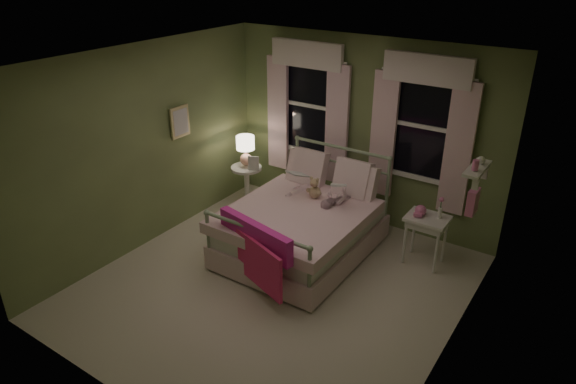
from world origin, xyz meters
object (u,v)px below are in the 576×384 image
Objects in this scene: bed at (303,226)px; child_right at (340,181)px; teddy_bear at (315,190)px; child_left at (303,172)px; table_lamp at (246,148)px; nightstand_right at (427,224)px; nightstand_left at (247,181)px.

bed is 0.74m from child_right.
child_left is at bearing 150.50° from teddy_bear.
table_lamp reaches higher than teddy_bear.
teddy_bear is (0.28, -0.16, -0.11)m from child_left.
nightstand_right is (1.39, 0.62, 0.17)m from bed.
bed is 0.73m from child_left.
nightstand_right is (1.39, 0.36, -0.24)m from teddy_bear.
child_left reaches higher than nightstand_left.
nightstand_right is at bearing -0.17° from table_lamp.
table_lamp is 0.70× the size of nightstand_right.
nightstand_left is at bearing 1.32° from child_left.
table_lamp is at bearing 1.32° from child_left.
child_left is 1.72m from nightstand_right.
bed is at bearing 135.36° from child_left.
child_left reaches higher than teddy_bear.
nightstand_left is (-1.69, 0.21, -0.51)m from child_right.
child_left is 0.94× the size of child_right.
child_left is 0.56m from child_right.
teddy_bear is (-0.00, 0.26, 0.41)m from bed.
bed is 1.53m from nightstand_right.
child_right reaches higher than child_left.
child_left is 2.28× the size of teddy_bear.
child_left is at bearing 123.60° from bed.
child_right is 1.10× the size of nightstand_left.
child_left is 1.25m from nightstand_left.
child_left is at bearing 8.26° from child_right.
child_right reaches higher than nightstand_left.
child_right is at bearing 29.50° from teddy_bear.
nightstand_right is (1.11, 0.20, -0.38)m from child_right.
bed is 1.54m from nightstand_left.
nightstand_left is at bearing 180.00° from table_lamp.
child_left is (-0.28, 0.42, 0.52)m from bed.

